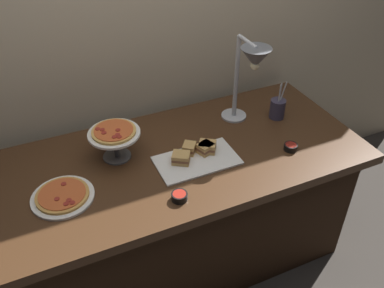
{
  "coord_description": "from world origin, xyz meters",
  "views": [
    {
      "loc": [
        -0.59,
        -1.49,
        2.03
      ],
      "look_at": [
        0.09,
        0.0,
        0.81
      ],
      "focal_mm": 38.66,
      "sensor_mm": 36.0,
      "label": 1
    }
  ],
  "objects_px": {
    "sandwich_platter": "(196,155)",
    "utensil_holder": "(277,108)",
    "pizza_plate_front": "(63,196)",
    "heat_lamp": "(251,65)",
    "pizza_plate_center": "(114,135)",
    "sauce_cup_far": "(179,196)",
    "sauce_cup_near": "(291,147)"
  },
  "relations": [
    {
      "from": "pizza_plate_center",
      "to": "sauce_cup_near",
      "type": "height_order",
      "value": "pizza_plate_center"
    },
    {
      "from": "sandwich_platter",
      "to": "pizza_plate_front",
      "type": "bearing_deg",
      "value": -179.03
    },
    {
      "from": "sandwich_platter",
      "to": "heat_lamp",
      "type": "bearing_deg",
      "value": 19.62
    },
    {
      "from": "pizza_plate_front",
      "to": "sauce_cup_near",
      "type": "height_order",
      "value": "same"
    },
    {
      "from": "sandwich_platter",
      "to": "sauce_cup_near",
      "type": "height_order",
      "value": "sandwich_platter"
    },
    {
      "from": "pizza_plate_center",
      "to": "sauce_cup_near",
      "type": "xyz_separation_m",
      "value": [
        0.81,
        -0.3,
        -0.11
      ]
    },
    {
      "from": "utensil_holder",
      "to": "pizza_plate_front",
      "type": "bearing_deg",
      "value": -172.32
    },
    {
      "from": "sandwich_platter",
      "to": "utensil_holder",
      "type": "xyz_separation_m",
      "value": [
        0.57,
        0.15,
        0.04
      ]
    },
    {
      "from": "pizza_plate_center",
      "to": "utensil_holder",
      "type": "distance_m",
      "value": 0.92
    },
    {
      "from": "sauce_cup_near",
      "to": "utensil_holder",
      "type": "distance_m",
      "value": 0.3
    },
    {
      "from": "sauce_cup_far",
      "to": "utensil_holder",
      "type": "bearing_deg",
      "value": 26.79
    },
    {
      "from": "sandwich_platter",
      "to": "sauce_cup_near",
      "type": "distance_m",
      "value": 0.48
    },
    {
      "from": "pizza_plate_front",
      "to": "sandwich_platter",
      "type": "bearing_deg",
      "value": 0.97
    },
    {
      "from": "pizza_plate_front",
      "to": "sauce_cup_far",
      "type": "bearing_deg",
      "value": -25.17
    },
    {
      "from": "pizza_plate_front",
      "to": "sauce_cup_far",
      "type": "xyz_separation_m",
      "value": [
        0.46,
        -0.22,
        0.01
      ]
    },
    {
      "from": "pizza_plate_front",
      "to": "utensil_holder",
      "type": "relative_size",
      "value": 1.22
    },
    {
      "from": "pizza_plate_front",
      "to": "pizza_plate_center",
      "type": "height_order",
      "value": "pizza_plate_center"
    },
    {
      "from": "pizza_plate_front",
      "to": "sandwich_platter",
      "type": "distance_m",
      "value": 0.65
    },
    {
      "from": "pizza_plate_front",
      "to": "utensil_holder",
      "type": "xyz_separation_m",
      "value": [
        1.22,
        0.16,
        0.05
      ]
    },
    {
      "from": "heat_lamp",
      "to": "sauce_cup_far",
      "type": "bearing_deg",
      "value": -146.71
    },
    {
      "from": "heat_lamp",
      "to": "utensil_holder",
      "type": "xyz_separation_m",
      "value": [
        0.22,
        0.03,
        -0.32
      ]
    },
    {
      "from": "heat_lamp",
      "to": "sauce_cup_near",
      "type": "distance_m",
      "value": 0.45
    },
    {
      "from": "heat_lamp",
      "to": "utensil_holder",
      "type": "distance_m",
      "value": 0.39
    },
    {
      "from": "heat_lamp",
      "to": "sauce_cup_far",
      "type": "xyz_separation_m",
      "value": [
        -0.54,
        -0.35,
        -0.36
      ]
    },
    {
      "from": "sauce_cup_near",
      "to": "utensil_holder",
      "type": "height_order",
      "value": "utensil_holder"
    },
    {
      "from": "sandwich_platter",
      "to": "sauce_cup_far",
      "type": "bearing_deg",
      "value": -129.24
    },
    {
      "from": "pizza_plate_center",
      "to": "pizza_plate_front",
      "type": "bearing_deg",
      "value": -148.07
    },
    {
      "from": "sandwich_platter",
      "to": "utensil_holder",
      "type": "height_order",
      "value": "utensil_holder"
    },
    {
      "from": "pizza_plate_center",
      "to": "utensil_holder",
      "type": "relative_size",
      "value": 1.11
    },
    {
      "from": "pizza_plate_front",
      "to": "pizza_plate_center",
      "type": "distance_m",
      "value": 0.37
    },
    {
      "from": "pizza_plate_center",
      "to": "sandwich_platter",
      "type": "bearing_deg",
      "value": -26.47
    },
    {
      "from": "sauce_cup_far",
      "to": "utensil_holder",
      "type": "relative_size",
      "value": 0.32
    }
  ]
}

